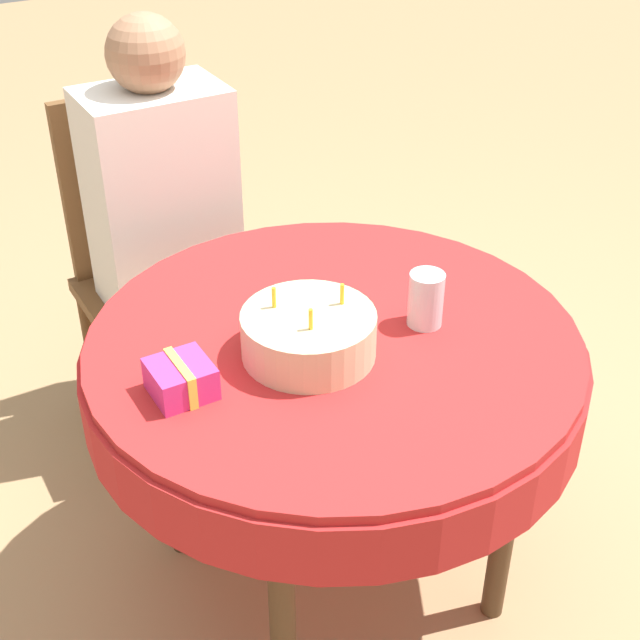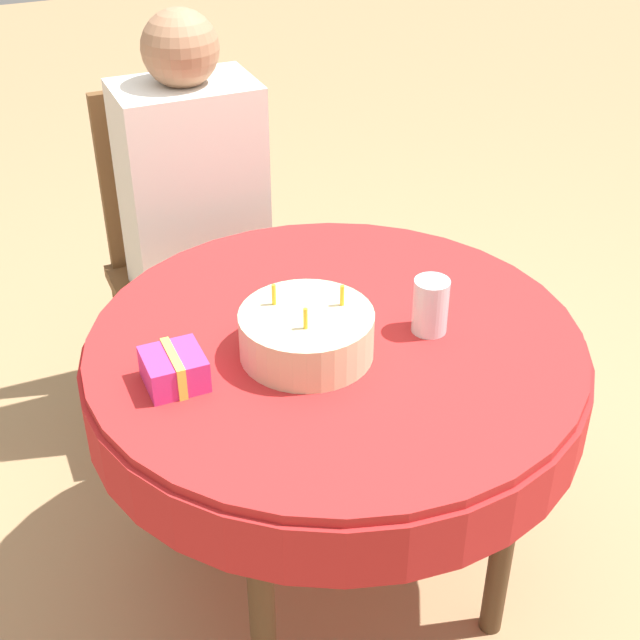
% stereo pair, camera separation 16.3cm
% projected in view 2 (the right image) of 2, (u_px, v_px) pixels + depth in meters
% --- Properties ---
extents(ground_plane, '(12.00, 12.00, 0.00)m').
position_uv_depth(ground_plane, '(333.00, 577.00, 2.14)').
color(ground_plane, '#A37F56').
extents(dining_table, '(1.00, 1.00, 0.70)m').
position_uv_depth(dining_table, '(335.00, 372.00, 1.81)').
color(dining_table, '#B22323').
rests_on(dining_table, ground_plane).
extents(chair, '(0.44, 0.44, 0.93)m').
position_uv_depth(chair, '(190.00, 253.00, 2.49)').
color(chair, brown).
rests_on(chair, ground_plane).
extents(person, '(0.35, 0.33, 1.17)m').
position_uv_depth(person, '(195.00, 200.00, 2.30)').
color(person, '#9E7051').
rests_on(person, ground_plane).
extents(birthday_cake, '(0.26, 0.26, 0.13)m').
position_uv_depth(birthday_cake, '(306.00, 334.00, 1.69)').
color(birthday_cake, beige).
rests_on(birthday_cake, dining_table).
extents(drinking_glass, '(0.07, 0.07, 0.11)m').
position_uv_depth(drinking_glass, '(430.00, 306.00, 1.75)').
color(drinking_glass, silver).
rests_on(drinking_glass, dining_table).
extents(gift_box, '(0.11, 0.11, 0.07)m').
position_uv_depth(gift_box, '(174.00, 369.00, 1.62)').
color(gift_box, '#D13384').
rests_on(gift_box, dining_table).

